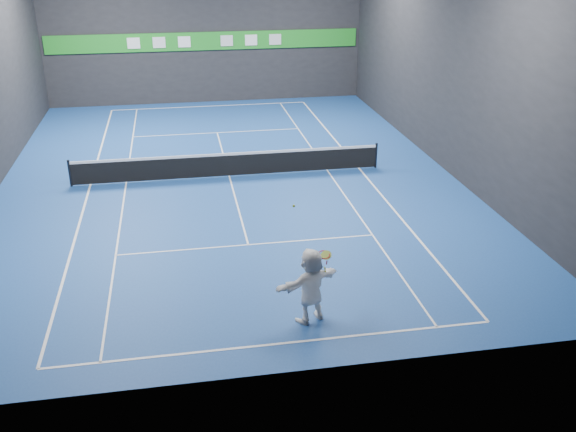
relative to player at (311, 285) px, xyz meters
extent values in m
plane|color=navy|center=(-1.04, 10.97, -1.00)|extent=(26.00, 26.00, 0.00)
cube|color=black|center=(-1.04, 23.97, 3.50)|extent=(18.00, 0.10, 9.00)
cube|color=black|center=(-1.04, -2.03, 3.50)|extent=(18.00, 0.10, 9.00)
cube|color=black|center=(7.96, 10.97, 3.50)|extent=(0.10, 26.00, 9.00)
cube|color=white|center=(-1.04, -0.92, -1.00)|extent=(10.98, 0.08, 0.01)
cube|color=white|center=(-1.04, 22.86, -1.00)|extent=(10.98, 0.08, 0.01)
cube|color=white|center=(-6.53, 10.97, -1.00)|extent=(0.08, 23.78, 0.01)
cube|color=white|center=(4.45, 10.97, -1.00)|extent=(0.08, 23.78, 0.01)
cube|color=white|center=(-5.15, 10.97, -1.00)|extent=(0.06, 23.78, 0.01)
cube|color=white|center=(3.07, 10.97, -1.00)|extent=(0.06, 23.78, 0.01)
cube|color=white|center=(-1.04, 4.57, -1.00)|extent=(8.23, 0.06, 0.01)
cube|color=white|center=(-1.04, 17.37, -1.00)|extent=(8.23, 0.06, 0.01)
cube|color=white|center=(-1.04, 10.97, -1.00)|extent=(0.06, 12.80, 0.01)
imported|color=white|center=(0.00, 0.00, 0.00)|extent=(1.93, 1.32, 2.00)
sphere|color=#C1E125|center=(-0.41, 0.16, 2.13)|extent=(0.07, 0.07, 0.07)
cylinder|color=black|center=(-7.24, 10.97, -0.47)|extent=(0.10, 0.10, 1.07)
cylinder|color=black|center=(5.16, 10.97, -0.47)|extent=(0.10, 0.10, 1.07)
cube|color=black|center=(-1.04, 10.97, -0.53)|extent=(12.40, 0.03, 0.86)
cube|color=white|center=(-1.04, 10.97, -0.05)|extent=(12.40, 0.04, 0.10)
cube|color=green|center=(-1.04, 23.91, 2.50)|extent=(17.64, 0.06, 1.00)
cube|color=white|center=(-5.04, 23.85, 2.50)|extent=(0.70, 0.04, 0.60)
cube|color=white|center=(-3.64, 23.85, 2.50)|extent=(0.70, 0.04, 0.60)
cube|color=white|center=(-2.24, 23.85, 2.50)|extent=(0.70, 0.04, 0.60)
cube|color=silver|center=(0.16, 23.85, 2.50)|extent=(0.70, 0.04, 0.60)
cube|color=white|center=(1.56, 23.85, 2.50)|extent=(0.70, 0.04, 0.60)
cube|color=silver|center=(2.96, 23.85, 2.50)|extent=(0.70, 0.04, 0.60)
torus|color=red|center=(0.33, 0.05, 0.81)|extent=(0.43, 0.41, 0.16)
cylinder|color=#BCDB4D|center=(0.38, 0.05, 0.79)|extent=(0.35, 0.28, 0.23)
cylinder|color=#B51314|center=(0.40, 0.05, 0.58)|extent=(0.06, 0.14, 0.17)
cylinder|color=yellow|center=(0.36, 0.03, 0.38)|extent=(0.10, 0.16, 0.25)
camera|label=1|loc=(-3.04, -13.66, 8.05)|focal=40.00mm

